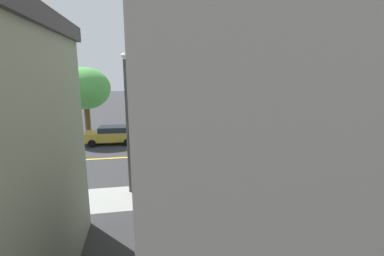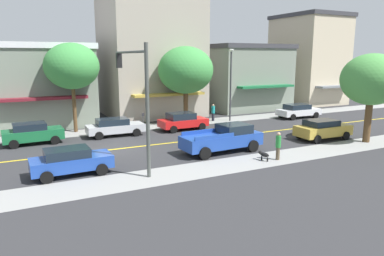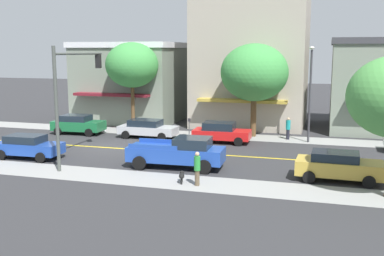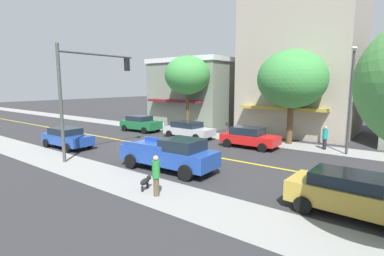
{
  "view_description": "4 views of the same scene",
  "coord_description": "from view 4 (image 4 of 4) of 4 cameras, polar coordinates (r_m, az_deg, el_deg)",
  "views": [
    {
      "loc": [
        -19.84,
        12.47,
        6.21
      ],
      "look_at": [
        1.58,
        8.56,
        1.68
      ],
      "focal_mm": 25.78,
      "sensor_mm": 36.0,
      "label": 1
    },
    {
      "loc": [
        23.84,
        -6.05,
        6.27
      ],
      "look_at": [
        1.7,
        5.09,
        1.35
      ],
      "focal_mm": 33.5,
      "sensor_mm": 36.0,
      "label": 2
    },
    {
      "loc": [
        28.67,
        14.41,
        6.72
      ],
      "look_at": [
        1.56,
        6.43,
        1.97
      ],
      "focal_mm": 43.1,
      "sensor_mm": 36.0,
      "label": 3
    },
    {
      "loc": [
        15.47,
        16.66,
        4.64
      ],
      "look_at": [
        -1.02,
        3.98,
        1.53
      ],
      "focal_mm": 27.33,
      "sensor_mm": 36.0,
      "label": 4
    }
  ],
  "objects": [
    {
      "name": "green_sedan_left_curb",
      "position": [
        29.55,
        -10.01,
        0.94
      ],
      "size": [
        2.24,
        4.2,
        1.56
      ],
      "rotation": [
        0.0,
        0.0,
        1.62
      ],
      "color": "#196638",
      "rests_on": "ground"
    },
    {
      "name": "blue_pickup_truck",
      "position": [
        15.92,
        -4.22,
        -5.03
      ],
      "size": [
        2.4,
        5.64,
        1.82
      ],
      "rotation": [
        0.0,
        0.0,
        1.62
      ],
      "color": "#1E429E",
      "rests_on": "ground"
    },
    {
      "name": "road_centerline_stripe",
      "position": [
        23.2,
        -9.39,
        -3.14
      ],
      "size": [
        0.2,
        126.0,
        0.0
      ],
      "primitive_type": "cube",
      "color": "yellow",
      "rests_on": "ground"
    },
    {
      "name": "silver_sedan_left_curb",
      "position": [
        25.43,
        -0.72,
        -0.28
      ],
      "size": [
        2.11,
        4.55,
        1.43
      ],
      "rotation": [
        0.0,
        0.0,
        1.55
      ],
      "color": "#B7BABF",
      "rests_on": "ground"
    },
    {
      "name": "small_dog",
      "position": [
        13.31,
        -9.06,
        -10.26
      ],
      "size": [
        0.78,
        0.43,
        0.58
      ],
      "rotation": [
        0.0,
        0.0,
        3.4
      ],
      "color": "black",
      "rests_on": "ground"
    },
    {
      "name": "sidewalk_left",
      "position": [
        28.11,
        0.62,
        -0.99
      ],
      "size": [
        2.78,
        126.0,
        0.01
      ],
      "primitive_type": "cube",
      "color": "gray",
      "rests_on": "ground"
    },
    {
      "name": "red_sedan_left_curb",
      "position": [
        22.05,
        11.09,
        -1.71
      ],
      "size": [
        2.12,
        4.22,
        1.52
      ],
      "rotation": [
        0.0,
        0.0,
        1.6
      ],
      "color": "red",
      "rests_on": "ground"
    },
    {
      "name": "street_tree_right_corner",
      "position": [
        29.17,
        -0.9,
        10.22
      ],
      "size": [
        4.47,
        4.47,
        7.43
      ],
      "color": "brown",
      "rests_on": "ground"
    },
    {
      "name": "parking_meter",
      "position": [
        25.0,
        6.77,
        -0.05
      ],
      "size": [
        0.12,
        0.18,
        1.44
      ],
      "color": "#4C4C51",
      "rests_on": "ground"
    },
    {
      "name": "pedestrian_teal_shirt",
      "position": [
        23.03,
        24.52,
        -1.63
      ],
      "size": [
        0.35,
        0.35,
        1.69
      ],
      "rotation": [
        0.0,
        0.0,
        0.36
      ],
      "color": "black",
      "rests_on": "ground"
    },
    {
      "name": "blue_sedan_right_curb",
      "position": [
        23.41,
        -23.22,
        -1.68
      ],
      "size": [
        2.06,
        4.26,
        1.48
      ],
      "rotation": [
        0.0,
        0.0,
        1.6
      ],
      "color": "#1E429E",
      "rests_on": "ground"
    },
    {
      "name": "gold_sedan_right_curb",
      "position": [
        12.02,
        28.82,
        -11.15
      ],
      "size": [
        2.21,
        4.43,
        1.53
      ],
      "rotation": [
        0.0,
        0.0,
        1.54
      ],
      "color": "#B29338",
      "rests_on": "ground"
    },
    {
      "name": "ground_plane",
      "position": [
        23.2,
        -9.39,
        -3.15
      ],
      "size": [
        140.0,
        140.0,
        0.0
      ],
      "primitive_type": "plane",
      "color": "#2D2D30"
    },
    {
      "name": "street_lamp",
      "position": [
        21.75,
        28.64,
        6.57
      ],
      "size": [
        0.7,
        0.36,
        7.04
      ],
      "color": "#38383D",
      "rests_on": "ground"
    },
    {
      "name": "pale_office_building",
      "position": [
        30.42,
        20.83,
        11.95
      ],
      "size": [
        10.17,
        9.99,
        13.5
      ],
      "rotation": [
        0.0,
        0.0,
        -1.57
      ],
      "color": "#A39989",
      "rests_on": "ground"
    },
    {
      "name": "traffic_light_mast",
      "position": [
        19.64,
        -20.21,
        8.12
      ],
      "size": [
        5.56,
        0.32,
        6.99
      ],
      "rotation": [
        0.0,
        0.0,
        3.14
      ],
      "color": "#474C47",
      "rests_on": "ground"
    },
    {
      "name": "pedestrian_green_shirt",
      "position": [
        12.38,
        -7.03,
        -9.0
      ],
      "size": [
        0.32,
        0.32,
        1.74
      ],
      "rotation": [
        0.0,
        0.0,
        4.83
      ],
      "color": "brown",
      "rests_on": "ground"
    },
    {
      "name": "street_tree_left_near",
      "position": [
        23.99,
        18.93,
        8.99
      ],
      "size": [
        5.26,
        5.26,
        7.29
      ],
      "color": "brown",
      "rests_on": "ground"
    },
    {
      "name": "corner_shop_building",
      "position": [
        35.46,
        2.42,
        7.07
      ],
      "size": [
        11.35,
        9.47,
        7.48
      ],
      "rotation": [
        0.0,
        0.0,
        -1.57
      ],
      "color": "gray",
      "rests_on": "ground"
    },
    {
      "name": "fire_hydrant",
      "position": [
        29.73,
        -5.66,
        0.26
      ],
      "size": [
        0.44,
        0.24,
        0.81
      ],
      "color": "silver",
      "rests_on": "ground"
    },
    {
      "name": "sidewalk_right",
      "position": [
        19.39,
        -24.06,
        -6.09
      ],
      "size": [
        2.78,
        126.0,
        0.01
      ],
      "primitive_type": "cube",
      "color": "gray",
      "rests_on": "ground"
    }
  ]
}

